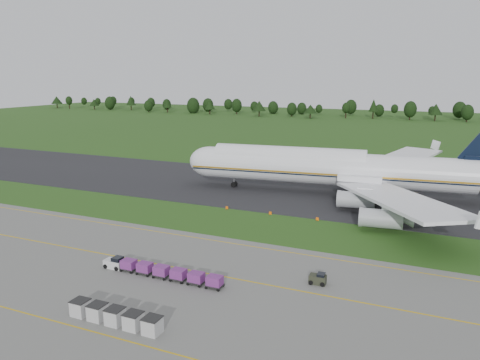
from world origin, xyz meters
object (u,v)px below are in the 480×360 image
at_px(baggage_train, 159,271).
at_px(utility_cart, 318,280).
at_px(uld_row, 115,316).
at_px(aircraft, 340,168).
at_px(edge_markers, 293,216).

distance_m(baggage_train, utility_cart, 20.96).
relative_size(baggage_train, uld_row, 1.59).
xyz_separation_m(aircraft, edge_markers, (-4.12, -20.73, -5.86)).
distance_m(uld_row, edge_markers, 45.65).
bearing_deg(utility_cart, aircraft, 98.98).
bearing_deg(uld_row, edge_markers, 82.47).
bearing_deg(baggage_train, uld_row, -79.06).
xyz_separation_m(aircraft, utility_cart, (7.48, -47.32, -5.49)).
relative_size(utility_cart, edge_markers, 0.08).
xyz_separation_m(aircraft, uld_row, (-10.10, -65.98, -5.16)).
height_order(aircraft, edge_markers, aircraft).
xyz_separation_m(baggage_train, uld_row, (2.36, -12.20, 0.05)).
distance_m(aircraft, baggage_train, 55.45).
relative_size(aircraft, edge_markers, 2.69).
relative_size(aircraft, baggage_train, 4.21).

